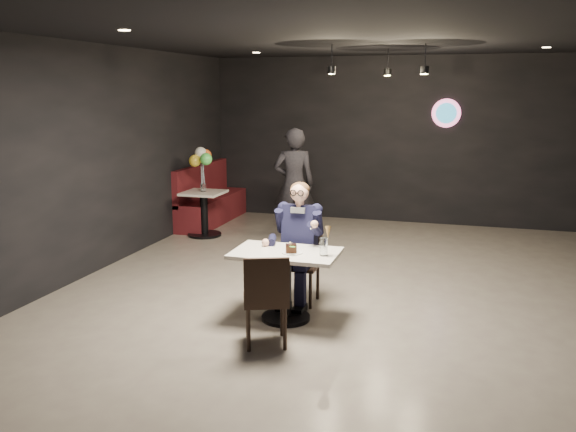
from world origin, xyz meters
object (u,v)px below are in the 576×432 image
(chair_near, at_px, (266,298))
(seated_man, at_px, (300,242))
(balloon_vase, at_px, (203,187))
(booth_bench, at_px, (212,194))
(side_table, at_px, (204,212))
(chair_far, at_px, (300,264))
(passerby, at_px, (294,184))
(sundae_glass, at_px, (324,247))
(main_table, at_px, (286,286))

(chair_near, height_order, seated_man, seated_man)
(balloon_vase, bearing_deg, booth_bench, 106.70)
(side_table, bearing_deg, chair_far, -48.14)
(chair_near, bearing_deg, booth_bench, 97.07)
(booth_bench, bearing_deg, balloon_vase, -73.30)
(passerby, bearing_deg, seated_man, 89.10)
(chair_far, bearing_deg, balloon_vase, 131.86)
(chair_near, distance_m, sundae_glass, 0.83)
(chair_near, distance_m, balloon_vase, 4.60)
(seated_man, relative_size, booth_bench, 0.67)
(chair_near, bearing_deg, sundae_glass, 34.04)
(seated_man, xyz_separation_m, passerby, (-0.93, 2.97, 0.18))
(main_table, bearing_deg, chair_near, -90.00)
(chair_far, xyz_separation_m, booth_bench, (-2.71, 3.69, 0.07))
(seated_man, height_order, booth_bench, seated_man)
(chair_far, xyz_separation_m, passerby, (-0.93, 2.97, 0.44))
(balloon_vase, xyz_separation_m, passerby, (1.48, 0.28, 0.09))
(chair_far, xyz_separation_m, seated_man, (0.00, 0.00, 0.26))
(main_table, height_order, chair_far, chair_far)
(main_table, bearing_deg, passerby, 104.81)
(chair_near, height_order, side_table, chair_near)
(chair_near, bearing_deg, balloon_vase, 99.85)
(passerby, bearing_deg, sundae_glass, 92.39)
(chair_far, relative_size, passerby, 0.51)
(main_table, relative_size, balloon_vase, 7.99)
(chair_near, relative_size, passerby, 0.51)
(main_table, xyz_separation_m, balloon_vase, (-2.41, 3.24, 0.44))
(side_table, bearing_deg, seated_man, -48.14)
(seated_man, xyz_separation_m, sundae_glass, (0.42, -0.59, 0.12))
(chair_near, relative_size, sundae_glass, 4.99)
(chair_far, bearing_deg, booth_bench, 126.30)
(seated_man, distance_m, passerby, 3.12)
(chair_near, xyz_separation_m, side_table, (-2.41, 3.90, -0.06))
(main_table, xyz_separation_m, chair_far, (0.00, 0.55, 0.09))
(chair_far, bearing_deg, side_table, 131.86)
(balloon_vase, bearing_deg, chair_near, -58.27)
(balloon_vase, height_order, passerby, passerby)
(seated_man, xyz_separation_m, booth_bench, (-2.71, 3.69, -0.19))
(chair_near, bearing_deg, side_table, 99.85)
(side_table, height_order, passerby, passerby)
(main_table, relative_size, seated_man, 0.76)
(side_table, bearing_deg, chair_near, -58.27)
(sundae_glass, relative_size, passerby, 0.10)
(sundae_glass, bearing_deg, side_table, 130.71)
(chair_far, height_order, passerby, passerby)
(sundae_glass, height_order, booth_bench, booth_bench)
(seated_man, bearing_deg, main_table, -90.00)
(side_table, xyz_separation_m, passerby, (1.48, 0.28, 0.50))
(seated_man, distance_m, side_table, 3.63)
(side_table, relative_size, passerby, 0.44)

